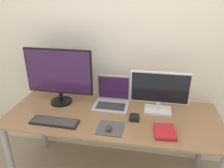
{
  "coord_description": "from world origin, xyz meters",
  "views": [
    {
      "loc": [
        0.3,
        -1.25,
        1.74
      ],
      "look_at": [
        -0.01,
        0.42,
        0.99
      ],
      "focal_mm": 35.0,
      "sensor_mm": 36.0,
      "label": 1
    }
  ],
  "objects_px": {
    "monitor_left": "(59,75)",
    "book": "(165,132)",
    "mouse": "(109,128)",
    "monitor_right": "(159,92)",
    "laptop": "(112,98)",
    "power_brick": "(134,117)",
    "keyboard": "(55,122)"
  },
  "relations": [
    {
      "from": "monitor_left",
      "to": "book",
      "type": "bearing_deg",
      "value": -18.59
    },
    {
      "from": "book",
      "to": "mouse",
      "type": "bearing_deg",
      "value": -174.05
    },
    {
      "from": "monitor_left",
      "to": "monitor_right",
      "type": "relative_size",
      "value": 1.24
    },
    {
      "from": "monitor_right",
      "to": "book",
      "type": "bearing_deg",
      "value": -81.22
    },
    {
      "from": "monitor_left",
      "to": "laptop",
      "type": "xyz_separation_m",
      "value": [
        0.49,
        0.05,
        -0.22
      ]
    },
    {
      "from": "mouse",
      "to": "laptop",
      "type": "bearing_deg",
      "value": 96.96
    },
    {
      "from": "monitor_left",
      "to": "mouse",
      "type": "distance_m",
      "value": 0.71
    },
    {
      "from": "mouse",
      "to": "power_brick",
      "type": "bearing_deg",
      "value": 47.47
    },
    {
      "from": "laptop",
      "to": "power_brick",
      "type": "bearing_deg",
      "value": -43.86
    },
    {
      "from": "monitor_left",
      "to": "keyboard",
      "type": "xyz_separation_m",
      "value": [
        0.08,
        -0.35,
        -0.28
      ]
    },
    {
      "from": "monitor_left",
      "to": "keyboard",
      "type": "relative_size",
      "value": 1.57
    },
    {
      "from": "laptop",
      "to": "book",
      "type": "distance_m",
      "value": 0.61
    },
    {
      "from": "monitor_left",
      "to": "keyboard",
      "type": "distance_m",
      "value": 0.45
    },
    {
      "from": "monitor_right",
      "to": "keyboard",
      "type": "relative_size",
      "value": 1.27
    },
    {
      "from": "keyboard",
      "to": "monitor_left",
      "type": "bearing_deg",
      "value": 103.41
    },
    {
      "from": "monitor_left",
      "to": "book",
      "type": "height_order",
      "value": "monitor_left"
    },
    {
      "from": "keyboard",
      "to": "monitor_right",
      "type": "bearing_deg",
      "value": 22.52
    },
    {
      "from": "keyboard",
      "to": "book",
      "type": "height_order",
      "value": "book"
    },
    {
      "from": "book",
      "to": "power_brick",
      "type": "xyz_separation_m",
      "value": [
        -0.25,
        0.15,
        0.0
      ]
    },
    {
      "from": "monitor_left",
      "to": "power_brick",
      "type": "distance_m",
      "value": 0.79
    },
    {
      "from": "monitor_right",
      "to": "book",
      "type": "distance_m",
      "value": 0.38
    },
    {
      "from": "mouse",
      "to": "book",
      "type": "distance_m",
      "value": 0.43
    },
    {
      "from": "monitor_right",
      "to": "laptop",
      "type": "distance_m",
      "value": 0.45
    },
    {
      "from": "monitor_right",
      "to": "power_brick",
      "type": "bearing_deg",
      "value": -138.52
    },
    {
      "from": "power_brick",
      "to": "book",
      "type": "bearing_deg",
      "value": -31.9
    },
    {
      "from": "monitor_right",
      "to": "book",
      "type": "relative_size",
      "value": 2.45
    },
    {
      "from": "keyboard",
      "to": "mouse",
      "type": "height_order",
      "value": "mouse"
    },
    {
      "from": "monitor_left",
      "to": "keyboard",
      "type": "bearing_deg",
      "value": -76.59
    },
    {
      "from": "monitor_right",
      "to": "monitor_left",
      "type": "bearing_deg",
      "value": 180.0
    },
    {
      "from": "monitor_right",
      "to": "power_brick",
      "type": "xyz_separation_m",
      "value": [
        -0.19,
        -0.17,
        -0.18
      ]
    },
    {
      "from": "monitor_left",
      "to": "monitor_right",
      "type": "height_order",
      "value": "monitor_left"
    },
    {
      "from": "keyboard",
      "to": "power_brick",
      "type": "xyz_separation_m",
      "value": [
        0.64,
        0.17,
        0.01
      ]
    }
  ]
}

